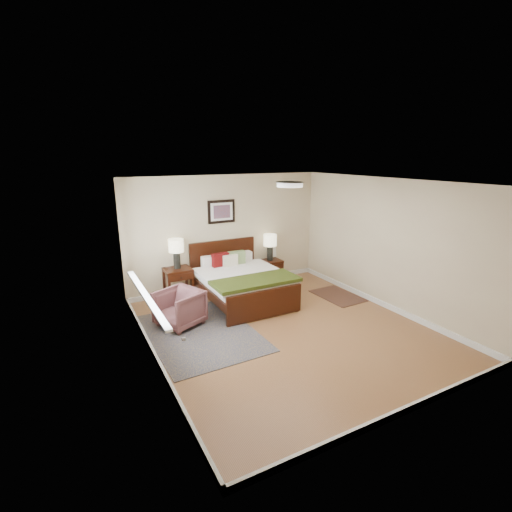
% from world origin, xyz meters
% --- Properties ---
extents(floor, '(5.00, 5.00, 0.00)m').
position_xyz_m(floor, '(0.00, 0.00, 0.00)').
color(floor, brown).
rests_on(floor, ground).
extents(back_wall, '(4.50, 0.04, 2.50)m').
position_xyz_m(back_wall, '(0.00, 2.50, 1.25)').
color(back_wall, beige).
rests_on(back_wall, ground).
extents(front_wall, '(4.50, 0.04, 2.50)m').
position_xyz_m(front_wall, '(0.00, -2.50, 1.25)').
color(front_wall, beige).
rests_on(front_wall, ground).
extents(left_wall, '(0.04, 5.00, 2.50)m').
position_xyz_m(left_wall, '(-2.25, 0.00, 1.25)').
color(left_wall, beige).
rests_on(left_wall, ground).
extents(right_wall, '(0.04, 5.00, 2.50)m').
position_xyz_m(right_wall, '(2.25, 0.00, 1.25)').
color(right_wall, beige).
rests_on(right_wall, ground).
extents(ceiling, '(4.50, 5.00, 0.02)m').
position_xyz_m(ceiling, '(0.00, 0.00, 2.50)').
color(ceiling, white).
rests_on(ceiling, back_wall).
extents(window, '(0.11, 2.72, 1.32)m').
position_xyz_m(window, '(-2.20, 0.70, 1.38)').
color(window, silver).
rests_on(window, left_wall).
extents(door, '(0.06, 1.00, 2.18)m').
position_xyz_m(door, '(-2.23, -1.75, 1.07)').
color(door, silver).
rests_on(door, ground).
extents(ceil_fixture, '(0.44, 0.44, 0.08)m').
position_xyz_m(ceil_fixture, '(0.00, 0.00, 2.47)').
color(ceil_fixture, white).
rests_on(ceil_fixture, ceiling).
extents(bed, '(1.65, 1.99, 1.07)m').
position_xyz_m(bed, '(-0.12, 1.52, 0.50)').
color(bed, black).
rests_on(bed, ground).
extents(wall_art, '(0.62, 0.05, 0.50)m').
position_xyz_m(wall_art, '(-0.12, 2.47, 1.72)').
color(wall_art, black).
rests_on(wall_art, back_wall).
extents(nightstand_left, '(0.55, 0.49, 0.65)m').
position_xyz_m(nightstand_left, '(-1.22, 2.25, 0.52)').
color(nightstand_left, black).
rests_on(nightstand_left, ground).
extents(nightstand_right, '(0.53, 0.40, 0.53)m').
position_xyz_m(nightstand_right, '(0.98, 2.26, 0.33)').
color(nightstand_right, black).
rests_on(nightstand_right, ground).
extents(lamp_left, '(0.30, 0.30, 0.61)m').
position_xyz_m(lamp_left, '(-1.22, 2.27, 1.07)').
color(lamp_left, black).
rests_on(lamp_left, nightstand_left).
extents(lamp_right, '(0.30, 0.30, 0.61)m').
position_xyz_m(lamp_right, '(0.98, 2.27, 0.94)').
color(lamp_right, black).
rests_on(lamp_right, nightstand_right).
extents(armchair, '(0.93, 0.92, 0.65)m').
position_xyz_m(armchair, '(-1.57, 1.01, 0.32)').
color(armchair, brown).
rests_on(armchair, ground).
extents(rug_persian, '(1.72, 2.39, 0.01)m').
position_xyz_m(rug_persian, '(-1.35, 0.56, 0.01)').
color(rug_persian, '#0B143B').
rests_on(rug_persian, ground).
extents(rug_navy, '(0.76, 1.11, 0.01)m').
position_xyz_m(rug_navy, '(1.80, 0.79, 0.01)').
color(rug_navy, black).
rests_on(rug_navy, ground).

